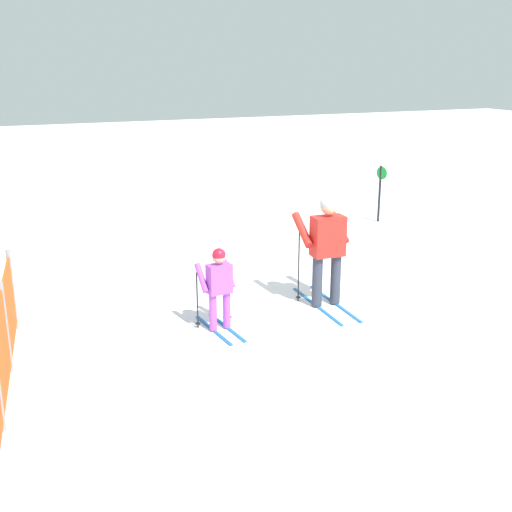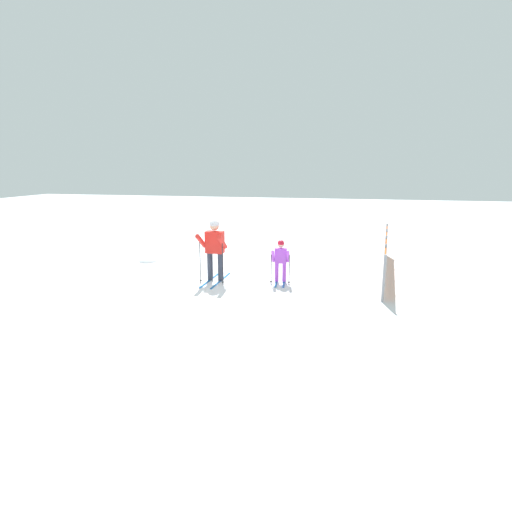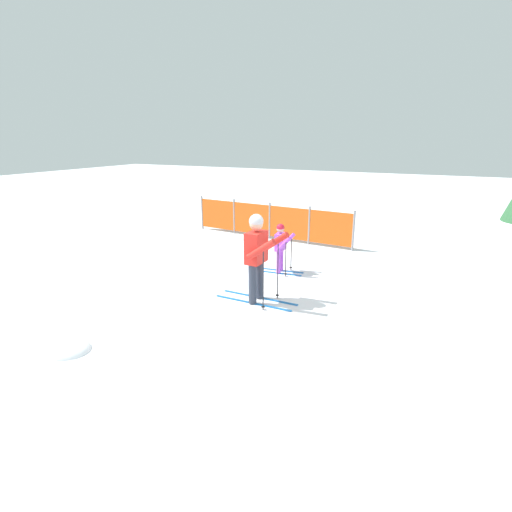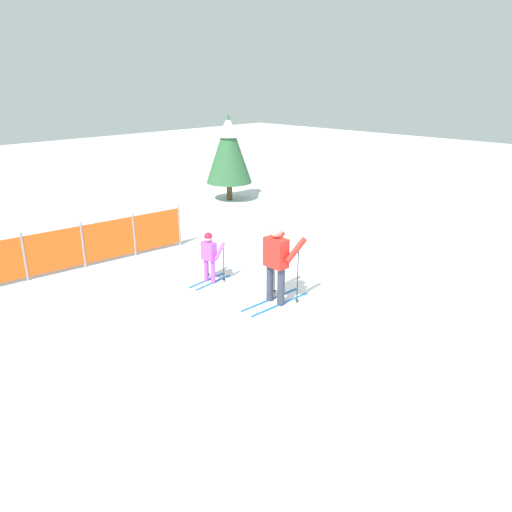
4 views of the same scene
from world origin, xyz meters
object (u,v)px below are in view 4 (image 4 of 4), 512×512
safety_fence (83,245)px  conifer_far (229,148)px  skier_child (209,253)px  skier_adult (277,255)px

safety_fence → conifer_far: 7.83m
skier_child → conifer_far: bearing=38.5°
skier_child → safety_fence: 3.24m
skier_child → skier_adult: bearing=-87.9°
skier_adult → conifer_far: size_ratio=0.55×
safety_fence → skier_adult: bearing=-68.8°
skier_adult → conifer_far: (5.41, 7.36, 0.91)m
skier_adult → safety_fence: 4.98m
skier_child → safety_fence: bearing=112.4°
skier_adult → skier_child: (-0.25, 1.78, -0.34)m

